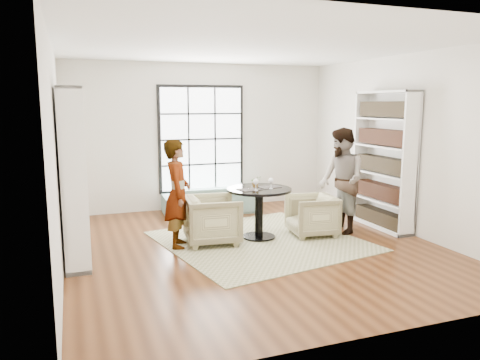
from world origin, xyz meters
name	(u,v)px	position (x,y,z in m)	size (l,w,h in m)	color
ground	(254,247)	(0.00, 0.00, 0.00)	(6.00, 6.00, 0.00)	#5C3115
room_shell	(242,162)	(0.00, 0.54, 1.26)	(6.00, 6.01, 6.00)	silver
rug	(260,241)	(0.20, 0.22, 0.01)	(2.88, 2.88, 0.01)	tan
pedestal_table	(259,202)	(0.25, 0.40, 0.60)	(1.04, 1.04, 0.83)	black
sofa	(210,199)	(0.01, 2.45, 0.27)	(1.87, 0.73, 0.55)	slate
armchair_left	(213,220)	(-0.54, 0.40, 0.38)	(0.81, 0.83, 0.76)	tan
armchair_right	(312,215)	(1.14, 0.26, 0.34)	(0.73, 0.75, 0.68)	tan
person_left	(178,194)	(-1.09, 0.40, 0.83)	(0.60, 0.40, 1.66)	gray
person_right	(341,181)	(1.69, 0.26, 0.89)	(0.87, 0.68, 1.79)	gray
placemat_left	(249,189)	(0.06, 0.34, 0.84)	(0.34, 0.26, 0.01)	black
placemat_right	(269,187)	(0.44, 0.45, 0.84)	(0.34, 0.26, 0.01)	black
cutlery_left	(249,189)	(0.06, 0.34, 0.84)	(0.14, 0.22, 0.01)	#BCBBC0
cutlery_right	(269,186)	(0.44, 0.45, 0.84)	(0.14, 0.22, 0.01)	#BCBBC0
wine_glass_left	(256,182)	(0.13, 0.24, 0.97)	(0.09, 0.09, 0.19)	silver
wine_glass_right	(271,181)	(0.42, 0.31, 0.96)	(0.08, 0.08, 0.17)	silver
flower_centerpiece	(256,182)	(0.22, 0.48, 0.93)	(0.17, 0.15, 0.19)	gray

